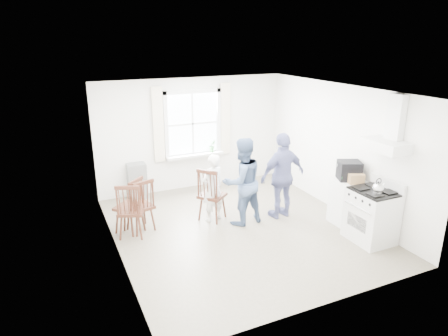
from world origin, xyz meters
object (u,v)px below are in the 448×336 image
(gas_stove, at_px, (372,215))
(person_mid, at_px, (242,182))
(windsor_chair_b, at_px, (129,206))
(windsor_chair_a, at_px, (142,201))
(low_cabinet, at_px, (347,202))
(person_right, at_px, (283,176))
(windsor_chair_c, at_px, (133,200))
(person_left, at_px, (213,188))
(stereo_stack, at_px, (349,170))

(gas_stove, height_order, person_mid, person_mid)
(windsor_chair_b, bearing_deg, windsor_chair_a, 28.03)
(gas_stove, bearing_deg, low_cabinet, 84.32)
(windsor_chair_b, xyz_separation_m, person_mid, (2.10, -0.25, 0.21))
(person_mid, distance_m, person_right, 0.86)
(low_cabinet, bearing_deg, gas_stove, -95.68)
(low_cabinet, height_order, windsor_chair_a, windsor_chair_a)
(low_cabinet, height_order, person_right, person_right)
(gas_stove, relative_size, windsor_chair_c, 1.06)
(windsor_chair_b, xyz_separation_m, windsor_chair_c, (0.12, 0.23, 0.00))
(gas_stove, bearing_deg, person_left, 139.28)
(windsor_chair_a, bearing_deg, stereo_stack, -18.65)
(windsor_chair_a, relative_size, windsor_chair_c, 0.98)
(person_mid, bearing_deg, person_left, -41.94)
(windsor_chair_c, height_order, person_right, person_right)
(stereo_stack, height_order, windsor_chair_b, stereo_stack)
(stereo_stack, distance_m, windsor_chair_c, 4.05)
(person_left, bearing_deg, person_right, 146.67)
(windsor_chair_c, bearing_deg, person_left, -5.46)
(low_cabinet, xyz_separation_m, stereo_stack, (-0.00, 0.03, 0.63))
(low_cabinet, relative_size, windsor_chair_c, 0.85)
(gas_stove, distance_m, windsor_chair_b, 4.27)
(low_cabinet, height_order, windsor_chair_b, windsor_chair_b)
(stereo_stack, distance_m, person_left, 2.61)
(gas_stove, distance_m, windsor_chair_a, 4.10)
(windsor_chair_a, bearing_deg, windsor_chair_b, -151.97)
(person_left, distance_m, person_right, 1.40)
(person_left, bearing_deg, stereo_stack, 136.42)
(person_right, bearing_deg, gas_stove, 114.96)
(windsor_chair_a, distance_m, person_mid, 1.89)
(windsor_chair_a, bearing_deg, person_mid, -12.00)
(person_right, bearing_deg, person_mid, -10.48)
(stereo_stack, xyz_separation_m, person_mid, (-1.82, 0.84, -0.23))
(gas_stove, xyz_separation_m, stereo_stack, (0.07, 0.73, 0.59))
(windsor_chair_c, bearing_deg, windsor_chair_a, -32.45)
(stereo_stack, height_order, windsor_chair_a, stereo_stack)
(low_cabinet, distance_m, windsor_chair_c, 4.04)
(gas_stove, height_order, stereo_stack, stereo_stack)
(stereo_stack, height_order, person_left, person_left)
(low_cabinet, xyz_separation_m, windsor_chair_a, (-3.66, 1.27, 0.18))
(windsor_chair_b, height_order, person_right, person_right)
(windsor_chair_a, xyz_separation_m, person_left, (1.37, -0.05, 0.05))
(low_cabinet, xyz_separation_m, person_mid, (-1.83, 0.88, 0.40))
(windsor_chair_c, relative_size, person_mid, 0.62)
(person_left, bearing_deg, windsor_chair_b, -13.29)
(stereo_stack, height_order, person_right, person_right)
(stereo_stack, height_order, windsor_chair_c, stereo_stack)
(stereo_stack, xyz_separation_m, person_left, (-2.29, 1.18, -0.40))
(windsor_chair_b, bearing_deg, gas_stove, -25.36)
(gas_stove, bearing_deg, windsor_chair_a, 151.28)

